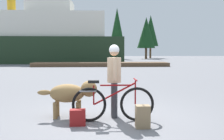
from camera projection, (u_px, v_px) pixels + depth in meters
ground_plane at (111, 119)px, 5.63m from camera, size 160.00×160.00×0.00m
bicycle at (113, 103)px, 5.39m from camera, size 1.80×0.44×0.93m
person_cyclist at (114, 74)px, 5.75m from camera, size 0.32×0.53×1.68m
dog at (72, 93)px, 5.72m from camera, size 1.37×0.50×0.85m
backpack at (143, 117)px, 4.93m from camera, size 0.28×0.21×0.46m
handbag_pannier at (78, 117)px, 5.10m from camera, size 0.33×0.19×0.34m
dock_pier at (101, 64)px, 25.93m from camera, size 13.95×2.61×0.40m
ferry_boat at (35, 40)px, 34.06m from camera, size 24.14×8.82×8.98m
sailboat_moored at (71, 58)px, 40.22m from camera, size 6.55×1.83×7.62m
pine_tree_center at (117, 26)px, 50.68m from camera, size 2.97×2.97×10.44m
pine_tree_far_right at (146, 33)px, 51.76m from camera, size 3.74×3.74×8.68m
pine_tree_mid_back at (151, 31)px, 58.41m from camera, size 3.69×3.69×10.10m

